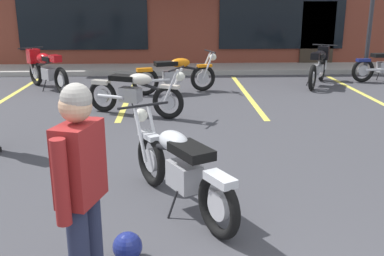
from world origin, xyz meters
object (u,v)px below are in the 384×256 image
(motorcycle_silver_naked, at_px, (176,74))
(helmet_on_pavement, at_px, (128,246))
(motorcycle_foreground_classic, at_px, (180,167))
(person_in_shorts_foreground, at_px, (81,186))
(motorcycle_orange_scrambler, at_px, (45,68))
(motorcycle_blue_standard, at_px, (135,92))
(motorcycle_green_cafe_racer, at_px, (319,65))

(motorcycle_silver_naked, relative_size, helmet_on_pavement, 7.88)
(motorcycle_foreground_classic, bearing_deg, person_in_shorts_foreground, -114.21)
(motorcycle_foreground_classic, distance_m, motorcycle_orange_scrambler, 7.44)
(motorcycle_blue_standard, bearing_deg, helmet_on_pavement, -86.34)
(motorcycle_foreground_classic, bearing_deg, motorcycle_silver_naked, 89.91)
(motorcycle_foreground_classic, height_order, motorcycle_green_cafe_racer, same)
(motorcycle_blue_standard, xyz_separation_m, motorcycle_green_cafe_racer, (4.55, 2.99, 0.07))
(motorcycle_foreground_classic, bearing_deg, motorcycle_green_cafe_racer, 61.68)
(motorcycle_blue_standard, bearing_deg, person_in_shorts_foreground, -89.10)
(motorcycle_foreground_classic, bearing_deg, helmet_on_pavement, -115.06)
(motorcycle_foreground_classic, xyz_separation_m, motorcycle_blue_standard, (-0.79, 3.98, 0.00))
(helmet_on_pavement, bearing_deg, motorcycle_orange_scrambler, 109.66)
(motorcycle_silver_naked, xyz_separation_m, motorcycle_orange_scrambler, (-3.24, 0.65, 0.07))
(motorcycle_blue_standard, relative_size, motorcycle_green_cafe_racer, 1.02)
(motorcycle_orange_scrambler, height_order, helmet_on_pavement, motorcycle_orange_scrambler)
(motorcycle_foreground_classic, bearing_deg, motorcycle_blue_standard, 101.24)
(person_in_shorts_foreground, xyz_separation_m, helmet_on_pavement, (0.23, 0.56, -0.82))
(person_in_shorts_foreground, bearing_deg, motorcycle_orange_scrambler, 106.97)
(person_in_shorts_foreground, height_order, helmet_on_pavement, person_in_shorts_foreground)
(motorcycle_silver_naked, height_order, motorcycle_blue_standard, same)
(motorcycle_green_cafe_racer, relative_size, person_in_shorts_foreground, 1.15)
(motorcycle_blue_standard, xyz_separation_m, motorcycle_orange_scrambler, (-2.44, 2.73, 0.07))
(motorcycle_blue_standard, distance_m, motorcycle_orange_scrambler, 3.66)
(motorcycle_foreground_classic, relative_size, person_in_shorts_foreground, 1.14)
(motorcycle_orange_scrambler, xyz_separation_m, person_in_shorts_foreground, (2.52, -8.27, 0.42))
(person_in_shorts_foreground, bearing_deg, motorcycle_blue_standard, 90.90)
(motorcycle_orange_scrambler, height_order, person_in_shorts_foreground, person_in_shorts_foreground)
(motorcycle_orange_scrambler, bearing_deg, person_in_shorts_foreground, -73.03)
(motorcycle_green_cafe_racer, relative_size, motorcycle_orange_scrambler, 1.11)
(motorcycle_green_cafe_racer, xyz_separation_m, motorcycle_orange_scrambler, (-6.98, -0.26, 0.00))
(motorcycle_silver_naked, distance_m, motorcycle_orange_scrambler, 3.30)
(motorcycle_foreground_classic, distance_m, motorcycle_silver_naked, 6.06)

